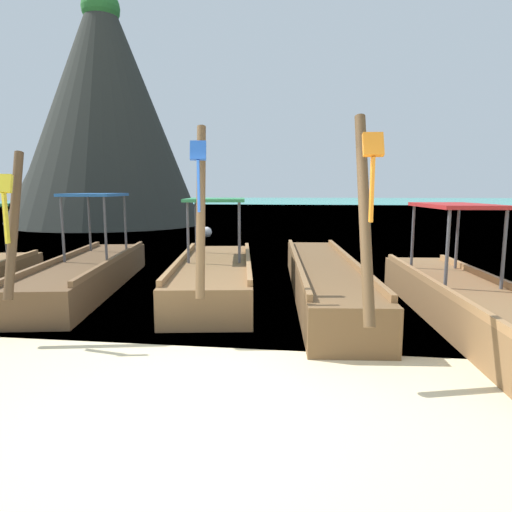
% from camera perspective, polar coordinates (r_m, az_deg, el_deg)
% --- Properties ---
extents(ground, '(120.00, 120.00, 0.00)m').
position_cam_1_polar(ground, '(4.58, -5.87, -17.61)').
color(ground, beige).
extents(sea_water, '(120.00, 120.00, 0.00)m').
position_cam_1_polar(sea_water, '(65.43, 6.74, 6.57)').
color(sea_water, '#2DB29E').
rests_on(sea_water, ground).
extents(longtail_boat_yellow_ribbon, '(2.21, 6.18, 2.54)m').
position_cam_1_polar(longtail_boat_yellow_ribbon, '(9.72, -20.60, -1.91)').
color(longtail_boat_yellow_ribbon, brown).
rests_on(longtail_boat_yellow_ribbon, ground).
extents(longtail_boat_blue_ribbon, '(2.19, 5.64, 2.88)m').
position_cam_1_polar(longtail_boat_blue_ribbon, '(8.82, -5.31, -2.34)').
color(longtail_boat_blue_ribbon, brown).
rests_on(longtail_boat_blue_ribbon, ground).
extents(longtail_boat_orange_ribbon, '(1.75, 7.51, 2.85)m').
position_cam_1_polar(longtail_boat_orange_ribbon, '(8.64, 8.60, -2.83)').
color(longtail_boat_orange_ribbon, brown).
rests_on(longtail_boat_orange_ribbon, ground).
extents(longtail_boat_green_ribbon, '(1.56, 6.46, 2.70)m').
position_cam_1_polar(longtail_boat_green_ribbon, '(7.46, 25.44, -5.25)').
color(longtail_boat_green_ribbon, brown).
rests_on(longtail_boat_green_ribbon, ground).
extents(karst_rock, '(12.52, 10.70, 13.94)m').
position_cam_1_polar(karst_rock, '(28.42, -19.32, 17.31)').
color(karst_rock, '#2D302B').
rests_on(karst_rock, ground).
extents(mooring_buoy_near, '(0.45, 0.45, 0.45)m').
position_cam_1_polar(mooring_buoy_near, '(19.26, -6.35, 3.05)').
color(mooring_buoy_near, white).
rests_on(mooring_buoy_near, sea_water).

